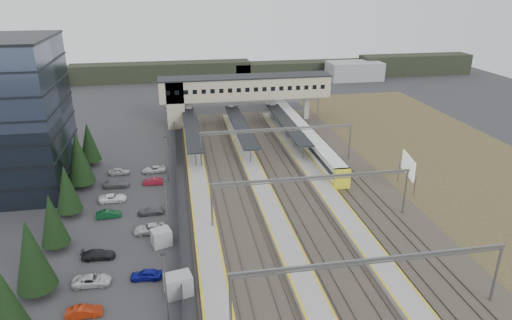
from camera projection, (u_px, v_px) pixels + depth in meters
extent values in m
plane|color=#2B2B2D|center=(221.00, 204.00, 70.32)|extent=(220.00, 220.00, 0.00)
cone|color=black|center=(8.00, 306.00, 41.17)|extent=(3.90, 3.90, 7.50)
cylinder|color=black|center=(39.00, 289.00, 50.02)|extent=(0.44, 0.44, 1.20)
cone|color=black|center=(31.00, 254.00, 48.36)|extent=(4.26, 4.26, 8.20)
cylinder|color=black|center=(57.00, 245.00, 58.25)|extent=(0.44, 0.44, 1.20)
cone|color=black|center=(52.00, 219.00, 56.85)|extent=(3.54, 3.54, 6.80)
cylinder|color=black|center=(71.00, 212.00, 66.48)|extent=(0.44, 0.44, 1.20)
cone|color=black|center=(67.00, 188.00, 65.04)|extent=(3.64, 3.64, 7.00)
cylinder|color=black|center=(83.00, 184.00, 75.63)|extent=(0.44, 0.44, 1.20)
cone|color=black|center=(78.00, 158.00, 73.91)|extent=(4.42, 4.42, 8.50)
cylinder|color=black|center=(92.00, 162.00, 84.77)|extent=(0.44, 0.44, 1.20)
cone|color=black|center=(89.00, 142.00, 83.29)|extent=(3.74, 3.74, 7.20)
imported|color=#9C250B|center=(84.00, 312.00, 46.63)|extent=(3.68, 1.44, 1.19)
imported|color=silver|center=(92.00, 280.00, 51.48)|extent=(4.31, 2.09, 1.18)
imported|color=black|center=(98.00, 254.00, 56.33)|extent=(4.11, 1.77, 1.18)
imported|color=#0D401E|center=(109.00, 214.00, 66.02)|extent=(3.65, 1.54, 1.17)
imported|color=white|center=(113.00, 198.00, 70.87)|extent=(4.19, 1.97, 1.16)
imported|color=#575B5D|center=(116.00, 184.00, 75.70)|extent=(4.42, 1.98, 1.26)
imported|color=#A8A8AD|center=(119.00, 171.00, 80.55)|extent=(3.73, 1.65, 1.25)
imported|color=navy|center=(146.00, 275.00, 52.46)|extent=(3.72, 1.78, 1.23)
imported|color=silver|center=(150.00, 228.00, 62.15)|extent=(4.50, 2.33, 1.21)
imported|color=#505056|center=(151.00, 211.00, 67.02)|extent=(3.85, 1.59, 1.11)
imported|color=maroon|center=(153.00, 181.00, 76.71)|extent=(3.47, 1.44, 1.12)
imported|color=silver|center=(154.00, 169.00, 81.55)|extent=(4.27, 2.25, 1.15)
cylinder|color=slate|center=(166.00, 289.00, 44.67)|extent=(0.16, 0.16, 8.00)
cube|color=black|center=(163.00, 254.00, 43.19)|extent=(0.50, 0.25, 0.15)
cylinder|color=slate|center=(166.00, 209.00, 60.21)|extent=(0.16, 0.16, 8.00)
cube|color=black|center=(164.00, 181.00, 58.73)|extent=(0.50, 0.25, 0.15)
cylinder|color=slate|center=(167.00, 160.00, 76.67)|extent=(0.16, 0.16, 8.00)
cube|color=black|center=(165.00, 137.00, 75.19)|extent=(0.50, 0.25, 0.15)
cylinder|color=slate|center=(167.00, 128.00, 93.13)|extent=(0.16, 0.16, 8.00)
cube|color=black|center=(165.00, 109.00, 91.65)|extent=(0.50, 0.25, 0.15)
cube|color=#26282B|center=(177.00, 187.00, 73.46)|extent=(0.08, 90.00, 2.00)
cube|color=gray|center=(178.00, 285.00, 49.77)|extent=(3.26, 2.67, 2.40)
cube|color=gray|center=(161.00, 237.00, 59.08)|extent=(2.88, 2.62, 2.19)
cube|color=#3B352C|center=(289.00, 184.00, 76.83)|extent=(34.00, 90.00, 0.20)
cube|color=#59544C|center=(213.00, 189.00, 74.67)|extent=(0.08, 90.00, 0.14)
cube|color=#59544C|center=(222.00, 188.00, 74.91)|extent=(0.08, 90.00, 0.14)
cube|color=#59544C|center=(238.00, 187.00, 75.33)|extent=(0.08, 90.00, 0.14)
cube|color=#59544C|center=(246.00, 186.00, 75.57)|extent=(0.08, 90.00, 0.14)
cube|color=#59544C|center=(273.00, 184.00, 76.32)|extent=(0.08, 90.00, 0.14)
cube|color=#59544C|center=(281.00, 184.00, 76.56)|extent=(0.08, 90.00, 0.14)
cube|color=#59544C|center=(296.00, 182.00, 76.98)|extent=(0.08, 90.00, 0.14)
cube|color=#59544C|center=(304.00, 182.00, 77.21)|extent=(0.08, 90.00, 0.14)
cube|color=#59544C|center=(330.00, 180.00, 77.96)|extent=(0.08, 90.00, 0.14)
cube|color=#59544C|center=(338.00, 179.00, 78.20)|extent=(0.08, 90.00, 0.14)
cube|color=#59544C|center=(352.00, 178.00, 78.62)|extent=(0.08, 90.00, 0.14)
cube|color=#59544C|center=(360.00, 178.00, 78.86)|extent=(0.08, 90.00, 0.14)
cube|color=gray|center=(199.00, 189.00, 74.24)|extent=(3.20, 82.00, 0.90)
cube|color=gold|center=(190.00, 187.00, 73.83)|extent=(0.25, 82.00, 0.02)
cube|color=gold|center=(208.00, 186.00, 74.30)|extent=(0.25, 82.00, 0.02)
cube|color=gray|center=(260.00, 184.00, 75.88)|extent=(3.20, 82.00, 0.90)
cube|color=gold|center=(251.00, 182.00, 75.47)|extent=(0.25, 82.00, 0.02)
cube|color=gold|center=(268.00, 181.00, 75.95)|extent=(0.25, 82.00, 0.02)
cube|color=gray|center=(317.00, 180.00, 77.53)|extent=(3.20, 82.00, 0.90)
cube|color=gold|center=(309.00, 178.00, 77.12)|extent=(0.25, 82.00, 0.02)
cube|color=gold|center=(326.00, 177.00, 77.59)|extent=(0.25, 82.00, 0.02)
cube|color=black|center=(192.00, 128.00, 93.04)|extent=(3.00, 30.00, 0.25)
cube|color=slate|center=(192.00, 128.00, 93.10)|extent=(3.10, 30.00, 0.12)
cylinder|color=slate|center=(196.00, 158.00, 81.74)|extent=(0.20, 0.20, 3.10)
cylinder|color=slate|center=(194.00, 146.00, 87.69)|extent=(0.20, 0.20, 3.10)
cylinder|color=slate|center=(192.00, 135.00, 93.63)|extent=(0.20, 0.20, 3.10)
cylinder|color=slate|center=(191.00, 126.00, 99.58)|extent=(0.20, 0.20, 3.10)
cylinder|color=slate|center=(189.00, 118.00, 105.52)|extent=(0.20, 0.20, 3.10)
cube|color=black|center=(240.00, 125.00, 94.69)|extent=(3.00, 30.00, 0.25)
cube|color=slate|center=(240.00, 126.00, 94.74)|extent=(3.10, 30.00, 0.12)
cylinder|color=slate|center=(251.00, 154.00, 83.39)|extent=(0.20, 0.20, 3.10)
cylinder|color=slate|center=(245.00, 143.00, 89.33)|extent=(0.20, 0.20, 3.10)
cylinder|color=slate|center=(240.00, 132.00, 95.28)|extent=(0.20, 0.20, 3.10)
cylinder|color=slate|center=(236.00, 123.00, 101.22)|extent=(0.20, 0.20, 3.10)
cylinder|color=slate|center=(232.00, 115.00, 107.16)|extent=(0.20, 0.20, 3.10)
cube|color=black|center=(287.00, 123.00, 96.33)|extent=(3.00, 30.00, 0.25)
cube|color=slate|center=(287.00, 123.00, 96.39)|extent=(3.10, 30.00, 0.12)
cylinder|color=slate|center=(303.00, 151.00, 85.03)|extent=(0.20, 0.20, 3.10)
cylinder|color=slate|center=(295.00, 140.00, 90.98)|extent=(0.20, 0.20, 3.10)
cylinder|color=slate|center=(287.00, 130.00, 96.92)|extent=(0.20, 0.20, 3.10)
cylinder|color=slate|center=(280.00, 121.00, 102.87)|extent=(0.20, 0.20, 3.10)
cylinder|color=slate|center=(274.00, 113.00, 108.81)|extent=(0.20, 0.20, 3.10)
cube|color=tan|center=(245.00, 87.00, 107.31)|extent=(40.00, 6.00, 5.00)
cube|color=black|center=(245.00, 77.00, 106.37)|extent=(40.40, 6.40, 0.30)
cube|color=tan|center=(175.00, 103.00, 105.71)|extent=(4.00, 6.00, 11.00)
cube|color=black|center=(168.00, 93.00, 101.55)|extent=(1.00, 0.06, 1.00)
cube|color=black|center=(177.00, 93.00, 101.88)|extent=(1.00, 0.06, 1.00)
cube|color=black|center=(186.00, 92.00, 102.21)|extent=(1.00, 0.06, 1.00)
cube|color=black|center=(195.00, 92.00, 102.54)|extent=(1.00, 0.06, 1.00)
cube|color=black|center=(204.00, 92.00, 102.87)|extent=(1.00, 0.06, 1.00)
cube|color=black|center=(213.00, 91.00, 103.20)|extent=(1.00, 0.06, 1.00)
cube|color=black|center=(221.00, 91.00, 103.53)|extent=(1.00, 0.06, 1.00)
cube|color=black|center=(230.00, 91.00, 103.86)|extent=(1.00, 0.06, 1.00)
cube|color=black|center=(239.00, 90.00, 104.19)|extent=(1.00, 0.06, 1.00)
cube|color=black|center=(247.00, 90.00, 104.51)|extent=(1.00, 0.06, 1.00)
cube|color=black|center=(256.00, 89.00, 104.84)|extent=(1.00, 0.06, 1.00)
cube|color=black|center=(265.00, 89.00, 105.17)|extent=(1.00, 0.06, 1.00)
cube|color=black|center=(273.00, 89.00, 105.50)|extent=(1.00, 0.06, 1.00)
cube|color=black|center=(281.00, 88.00, 105.83)|extent=(1.00, 0.06, 1.00)
cube|color=black|center=(290.00, 88.00, 106.16)|extent=(1.00, 0.06, 1.00)
cube|color=black|center=(298.00, 88.00, 106.49)|extent=(1.00, 0.06, 1.00)
cube|color=black|center=(306.00, 87.00, 106.82)|extent=(1.00, 0.06, 1.00)
cube|color=black|center=(315.00, 87.00, 107.15)|extent=(1.00, 0.06, 1.00)
cube|color=black|center=(323.00, 87.00, 107.48)|extent=(1.00, 0.06, 1.00)
cube|color=gray|center=(182.00, 113.00, 106.88)|extent=(1.20, 1.60, 6.00)
cube|color=gray|center=(189.00, 113.00, 107.13)|extent=(1.20, 1.60, 6.00)
cube|color=gray|center=(231.00, 111.00, 108.77)|extent=(1.20, 1.60, 6.00)
cube|color=gray|center=(272.00, 109.00, 110.42)|extent=(1.20, 1.60, 6.00)
cube|color=gray|center=(306.00, 107.00, 111.81)|extent=(1.20, 1.60, 6.00)
cylinder|color=slate|center=(230.00, 306.00, 43.10)|extent=(0.28, 0.28, 7.00)
cylinder|color=slate|center=(496.00, 274.00, 47.70)|extent=(0.28, 0.28, 7.00)
cube|color=slate|center=(373.00, 260.00, 44.10)|extent=(28.40, 0.25, 0.35)
cube|color=slate|center=(373.00, 263.00, 44.25)|extent=(28.40, 0.12, 0.12)
cylinder|color=slate|center=(212.00, 209.00, 61.38)|extent=(0.28, 0.28, 7.00)
cylinder|color=slate|center=(405.00, 192.00, 65.99)|extent=(0.28, 0.28, 7.00)
cube|color=slate|center=(313.00, 177.00, 62.39)|extent=(28.40, 0.25, 0.35)
cube|color=slate|center=(313.00, 180.00, 62.54)|extent=(28.40, 0.12, 0.12)
cylinder|color=slate|center=(201.00, 152.00, 81.50)|extent=(0.28, 0.28, 7.00)
cylinder|color=slate|center=(350.00, 143.00, 86.11)|extent=(0.28, 0.28, 7.00)
cube|color=slate|center=(278.00, 129.00, 82.51)|extent=(28.40, 0.25, 0.35)
cube|color=slate|center=(278.00, 131.00, 82.66)|extent=(28.40, 0.12, 0.12)
cylinder|color=slate|center=(195.00, 120.00, 99.79)|extent=(0.28, 0.28, 7.00)
cylinder|color=slate|center=(318.00, 114.00, 104.40)|extent=(0.28, 0.28, 7.00)
cube|color=slate|center=(258.00, 102.00, 100.80)|extent=(28.40, 0.25, 0.35)
cube|color=slate|center=(258.00, 103.00, 100.95)|extent=(28.40, 0.12, 0.12)
cube|color=silver|center=(324.00, 158.00, 82.60)|extent=(2.66, 18.37, 3.42)
cube|color=black|center=(324.00, 157.00, 82.46)|extent=(2.71, 17.77, 0.85)
cube|color=slate|center=(324.00, 166.00, 83.14)|extent=(2.28, 16.97, 0.47)
cube|color=silver|center=(297.00, 127.00, 99.95)|extent=(2.66, 18.37, 3.42)
cube|color=black|center=(297.00, 126.00, 99.81)|extent=(2.71, 17.77, 0.85)
cube|color=slate|center=(297.00, 134.00, 100.49)|extent=(2.28, 16.97, 0.47)
cube|color=silver|center=(278.00, 105.00, 117.30)|extent=(2.66, 18.37, 3.42)
cube|color=black|center=(278.00, 104.00, 117.16)|extent=(2.71, 17.77, 0.85)
cube|color=slate|center=(278.00, 111.00, 117.84)|extent=(2.28, 16.97, 0.47)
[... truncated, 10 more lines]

